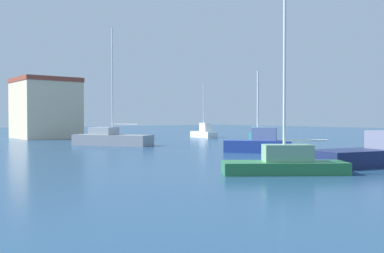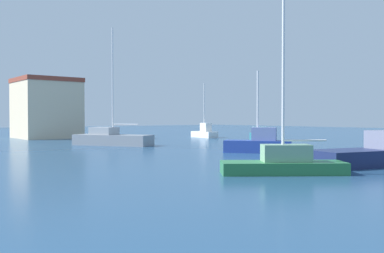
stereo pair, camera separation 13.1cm
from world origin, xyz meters
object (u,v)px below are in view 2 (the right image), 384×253
Objects in this scene: motorboat_navy_mid_harbor at (384,154)px; motorboat_teal_distant_east at (260,137)px; sailboat_white_behind_lamppost at (205,132)px; sailboat_grey_distant_north at (112,138)px; sailboat_blue_center_channel at (259,143)px; sailboat_green_inner_mooring at (284,162)px.

motorboat_teal_distant_east is at bearing 60.59° from motorboat_navy_mid_harbor.
motorboat_teal_distant_east is (9.72, 17.24, -0.01)m from motorboat_navy_mid_harbor.
motorboat_teal_distant_east is 10.45m from sailboat_white_behind_lamppost.
sailboat_grey_distant_north reaches higher than motorboat_navy_mid_harbor.
sailboat_grey_distant_north reaches higher than sailboat_blue_center_channel.
motorboat_navy_mid_harbor is at bearing -80.13° from sailboat_grey_distant_north.
motorboat_teal_distant_east is at bearing -99.32° from sailboat_white_behind_lamppost.
motorboat_navy_mid_harbor is (6.77, -0.92, 0.05)m from sailboat_green_inner_mooring.
motorboat_teal_distant_east is at bearing 41.99° from sailboat_blue_center_channel.
motorboat_navy_mid_harbor is at bearing -92.84° from sailboat_blue_center_channel.
sailboat_green_inner_mooring is 23.20m from motorboat_teal_distant_east.
sailboat_grey_distant_north is 13.74m from sailboat_blue_center_channel.
motorboat_teal_distant_east is (16.49, 16.32, 0.04)m from sailboat_green_inner_mooring.
sailboat_blue_center_channel reaches higher than motorboat_navy_mid_harbor.
motorboat_navy_mid_harbor is (-0.44, -8.89, -0.09)m from sailboat_blue_center_channel.
motorboat_navy_mid_harbor is 1.80× the size of motorboat_teal_distant_east.
sailboat_blue_center_channel is 0.71× the size of sailboat_green_inner_mooring.
sailboat_grey_distant_north is at bearing 99.87° from motorboat_navy_mid_harbor.
sailboat_green_inner_mooring reaches higher than motorboat_navy_mid_harbor.
motorboat_navy_mid_harbor is at bearing -119.41° from motorboat_teal_distant_east.
sailboat_grey_distant_north is at bearing 82.02° from sailboat_green_inner_mooring.
sailboat_green_inner_mooring is at bearing -124.32° from sailboat_white_behind_lamppost.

